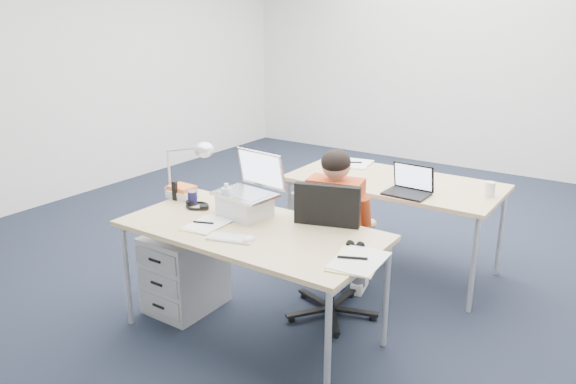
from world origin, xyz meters
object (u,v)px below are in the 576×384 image
Objects in this scene: bear_figurine at (248,197)px; dark_laptop at (407,180)px; headphones at (197,205)px; cordless_phone at (175,191)px; water_bottle at (227,200)px; seated_person at (340,228)px; drawer_pedestal_far at (325,220)px; desk_lamp at (182,167)px; office_chair at (331,279)px; can_koozie at (193,197)px; desk_near at (251,235)px; drawer_pedestal_near at (185,270)px; silver_laptop at (244,186)px; sunglasses at (355,245)px; wireless_keyboard at (231,238)px; far_cup at (490,189)px; computer_mouse at (248,239)px; desk_far at (394,186)px; book_stack at (182,192)px.

bear_figurine is 1.14m from dark_laptop.
headphones is 0.23m from cordless_phone.
water_bottle is (0.28, -0.02, 0.09)m from headphones.
drawer_pedestal_far is at bearing 114.00° from seated_person.
seated_person is at bearing 31.01° from desk_lamp.
office_chair reaches higher than can_koozie.
bear_figurine is at bearing 130.61° from desk_near.
drawer_pedestal_near is at bearing -171.17° from water_bottle.
sunglasses is (0.81, -0.05, -0.19)m from silver_laptop.
wireless_keyboard is (0.61, -0.22, 0.46)m from drawer_pedestal_near.
far_cup is at bearing 40.99° from drawer_pedestal_near.
desk_lamp is at bearing 161.54° from sunglasses.
bear_figurine is (0.34, 0.17, 0.02)m from can_koozie.
silver_laptop is at bearing 35.70° from water_bottle.
headphones reaches higher than sunglasses.
sunglasses is (0.94, -1.30, 0.47)m from drawer_pedestal_far.
water_bottle is at bearing 116.85° from wireless_keyboard.
dark_laptop is (0.41, 1.30, 0.10)m from computer_mouse.
silver_laptop is 0.41m from headphones.
desk_lamp reaches higher than drawer_pedestal_near.
drawer_pedestal_near is 2.04× the size of wireless_keyboard.
desk_lamp is (-0.16, 0.09, 0.17)m from can_koozie.
bear_figurine is at bearing -159.02° from seated_person.
office_chair is at bearing -126.74° from far_cup.
drawer_pedestal_far is (-0.59, 0.93, -0.00)m from office_chair.
far_cup is (1.02, 1.43, 0.10)m from desk_near.
headphones is at bearing -100.41° from drawer_pedestal_far.
bear_figurine is at bearing -131.04° from dark_laptop.
desk_lamp is 4.36× the size of far_cup.
office_chair reaches higher than computer_mouse.
bear_figurine is at bearing 101.73° from wireless_keyboard.
silver_laptop is 1.83× the size of water_bottle.
desk_near is 14.82× the size of sunglasses.
headphones is at bearing -14.06° from cordless_phone.
far_cup is (1.18, 1.29, -0.15)m from silver_laptop.
desk_far is 2.91× the size of drawer_pedestal_far.
wireless_keyboard is at bearing -27.10° from book_stack.
desk_far is at bearing 56.50° from drawer_pedestal_near.
bear_figurine is (-0.55, -0.18, 0.52)m from office_chair.
book_stack is 0.62× the size of dark_laptop.
computer_mouse is 0.92m from cordless_phone.
dark_laptop reaches higher than wireless_keyboard.
cordless_phone is (-0.23, 0.02, 0.05)m from headphones.
dark_laptop is (1.28, 0.92, -0.11)m from desk_lamp.
dark_laptop is at bearing 50.56° from seated_person.
drawer_pedestal_near is 2.21m from far_cup.
office_chair reaches higher than water_bottle.
water_bottle is (-0.26, 0.28, 0.10)m from wireless_keyboard.
office_chair is 1.22m from cordless_phone.
dark_laptop is (1.13, 1.10, 0.57)m from drawer_pedestal_near.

